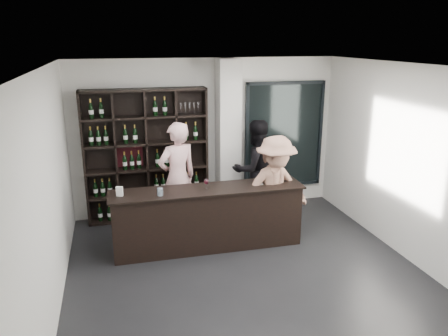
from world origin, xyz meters
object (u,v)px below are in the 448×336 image
object	(u,v)px
wine_shelf	(147,156)
tasting_counter	(208,218)
customer	(275,190)
taster_black	(255,169)
taster_pink	(178,178)

from	to	relation	value
wine_shelf	tasting_counter	size ratio (longest dim) A/B	0.79
wine_shelf	customer	xyz separation A→B (m)	(1.90, -1.52, -0.31)
taster_black	wine_shelf	bearing A→B (deg)	-23.07
tasting_counter	customer	distance (m)	1.17
taster_pink	tasting_counter	bearing A→B (deg)	95.94
tasting_counter	customer	bearing A→B (deg)	-2.05
tasting_counter	taster_pink	world-z (taller)	taster_pink
tasting_counter	taster_black	size ratio (longest dim) A/B	1.64
taster_pink	taster_black	xyz separation A→B (m)	(1.48, 0.29, -0.04)
wine_shelf	customer	size ratio (longest dim) A/B	1.35
wine_shelf	taster_black	xyz separation A→B (m)	(1.92, -0.43, -0.28)
wine_shelf	tasting_counter	distance (m)	1.81
wine_shelf	taster_black	distance (m)	1.99
customer	tasting_counter	bearing A→B (deg)	167.49
wine_shelf	customer	bearing A→B (deg)	-38.57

